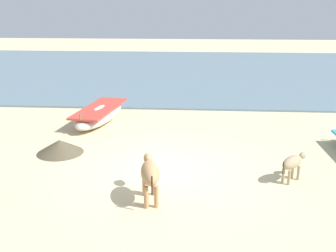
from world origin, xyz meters
TOP-DOWN VIEW (x-y plane):
  - ground at (0.00, 0.00)m, footprint 80.00×80.00m
  - sea_water at (0.00, 16.40)m, footprint 60.00×20.00m
  - fishing_boat_2 at (-2.98, 4.48)m, footprint 1.73×3.89m
  - cow_adult_tan at (-0.32, -1.75)m, footprint 0.61×1.46m
  - calf_near_dun at (3.25, -0.44)m, footprint 0.88×0.90m
  - debris_pile_1 at (-3.44, 1.11)m, footprint 1.80×1.80m

SIDE VIEW (x-z plane):
  - ground at x=0.00m, z-range 0.00..0.00m
  - sea_water at x=0.00m, z-range 0.00..0.08m
  - debris_pile_1 at x=-3.44m, z-range 0.00..0.42m
  - fishing_boat_2 at x=-2.98m, z-range -0.08..0.70m
  - calf_near_dun at x=3.25m, z-range 0.15..0.85m
  - cow_adult_tan at x=-0.32m, z-range 0.21..1.16m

